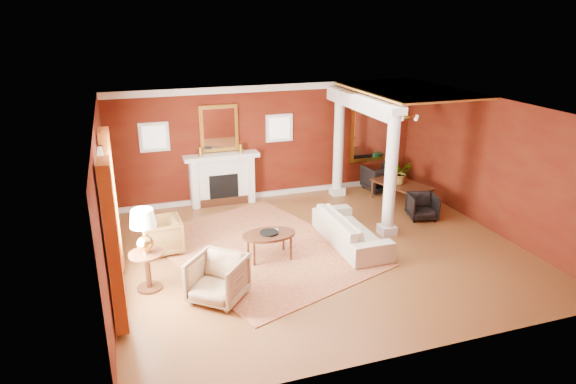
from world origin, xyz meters
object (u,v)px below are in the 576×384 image
object	(u,v)px
sofa	(351,225)
dining_table	(402,187)
armchair_leopard	(162,234)
side_table	(144,236)
armchair_stripe	(218,277)
coffee_table	(269,236)

from	to	relation	value
sofa	dining_table	distance (m)	2.90
dining_table	armchair_leopard	bearing A→B (deg)	82.67
side_table	armchair_stripe	bearing A→B (deg)	-34.45
coffee_table	dining_table	xyz separation A→B (m)	(4.06, 1.89, -0.07)
coffee_table	dining_table	size ratio (longest dim) A/B	0.71
armchair_leopard	dining_table	world-z (taller)	dining_table
armchair_stripe	dining_table	world-z (taller)	armchair_stripe
sofa	dining_table	xyz separation A→B (m)	(2.26, 1.81, -0.02)
armchair_stripe	dining_table	xyz separation A→B (m)	(5.32, 3.09, -0.01)
sofa	armchair_stripe	xyz separation A→B (m)	(-3.05, -1.28, -0.01)
coffee_table	side_table	world-z (taller)	side_table
sofa	coffee_table	distance (m)	1.80
dining_table	coffee_table	bearing A→B (deg)	98.76
armchair_leopard	dining_table	xyz separation A→B (m)	(6.02, 0.93, 0.02)
armchair_stripe	dining_table	size ratio (longest dim) A/B	0.58
sofa	side_table	size ratio (longest dim) A/B	1.49
side_table	sofa	bearing A→B (deg)	7.41
armchair_stripe	side_table	xyz separation A→B (m)	(-1.08, 0.74, 0.58)
armchair_stripe	coffee_table	xyz separation A→B (m)	(1.26, 1.20, 0.06)
coffee_table	side_table	distance (m)	2.44
armchair_leopard	dining_table	distance (m)	6.09
armchair_leopard	dining_table	bearing A→B (deg)	96.88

